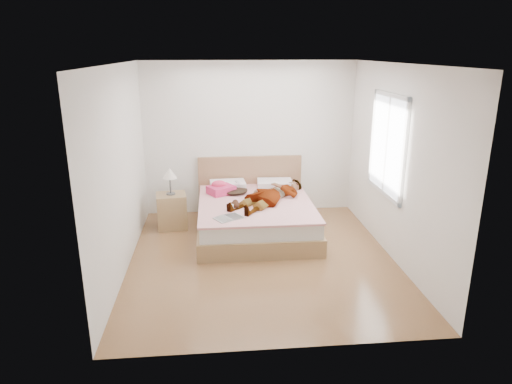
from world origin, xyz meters
The scene contains 11 objects.
ground centered at (0.00, 0.00, 0.00)m, with size 4.00×4.00×0.00m, color #56331B.
woman centered at (0.26, 1.05, 0.63)m, with size 0.64×1.71×0.24m, color white.
hair centered at (-0.31, 1.50, 0.55)m, with size 0.45×0.56×0.08m, color black.
phone centered at (-0.24, 1.45, 0.69)m, with size 0.04×0.09×0.01m, color silver.
room_shell centered at (1.77, 0.30, 1.50)m, with size 4.00×4.00×4.00m.
bed centered at (0.00, 1.04, 0.28)m, with size 1.80×2.08×1.00m.
towel centered at (-0.53, 1.43, 0.60)m, with size 0.51×0.48×0.21m.
magazine centered at (-0.44, 0.27, 0.52)m, with size 0.47×0.42×0.02m.
coffee_mug centered at (-0.39, 0.61, 0.55)m, with size 0.11×0.09×0.09m.
plush_toy centered at (-0.33, 0.69, 0.57)m, with size 0.15×0.21×0.11m.
nightstand centered at (-1.32, 1.29, 0.33)m, with size 0.51×0.47×1.00m.
Camera 1 is at (-0.63, -5.71, 2.76)m, focal length 32.00 mm.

